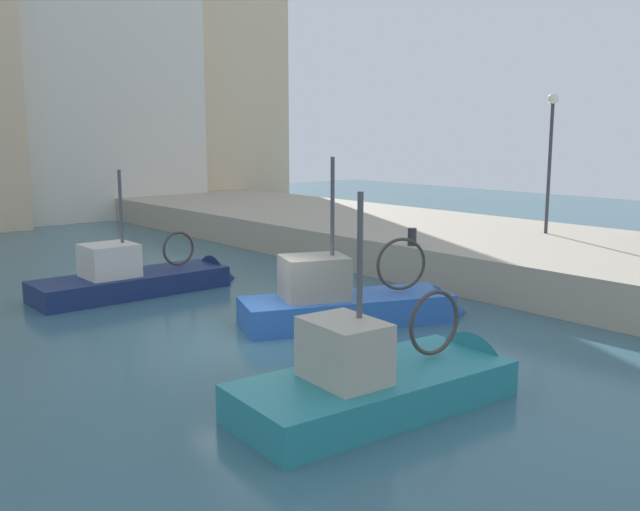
{
  "coord_description": "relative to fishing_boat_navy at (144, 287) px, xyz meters",
  "views": [
    {
      "loc": [
        -8.81,
        -12.75,
        4.69
      ],
      "look_at": [
        3.96,
        2.47,
        1.2
      ],
      "focal_mm": 39.24,
      "sensor_mm": 36.0,
      "label": 1
    }
  ],
  "objects": [
    {
      "name": "quay_streetlamp",
      "position": [
        12.74,
        -5.42,
        4.31
      ],
      "size": [
        0.36,
        0.36,
        4.83
      ],
      "color": "#38383D",
      "rests_on": "quay_wall"
    },
    {
      "name": "fishing_boat_blue",
      "position": [
        2.55,
        -6.57,
        0.04
      ],
      "size": [
        6.2,
        3.72,
        4.89
      ],
      "color": "#2D60B7",
      "rests_on": "ground"
    },
    {
      "name": "fishing_boat_navy",
      "position": [
        0.0,
        0.0,
        0.0
      ],
      "size": [
        6.44,
        2.13,
        4.5
      ],
      "color": "navy",
      "rests_on": "ground"
    },
    {
      "name": "fishing_boat_teal",
      "position": [
        -0.57,
        -10.86,
        -0.01
      ],
      "size": [
        5.94,
        2.67,
        4.7
      ],
      "color": "teal",
      "rests_on": "ground"
    },
    {
      "name": "quay_wall",
      "position": [
        11.24,
        -6.25,
        0.46
      ],
      "size": [
        9.0,
        56.0,
        1.2
      ],
      "primitive_type": "cube",
      "color": "#ADA08C",
      "rests_on": "ground"
    },
    {
      "name": "mooring_bollard_mid",
      "position": [
        7.09,
        -4.25,
        1.33
      ],
      "size": [
        0.28,
        0.28,
        0.55
      ],
      "primitive_type": "cylinder",
      "color": "#2D2D33",
      "rests_on": "quay_wall"
    },
    {
      "name": "waterfront_building_east",
      "position": [
        14.77,
        21.81,
        8.51
      ],
      "size": [
        9.41,
        7.99,
        17.27
      ],
      "color": "beige",
      "rests_on": "ground"
    },
    {
      "name": "waterfront_building_east_mid",
      "position": [
        7.25,
        21.47,
        11.44
      ],
      "size": [
        10.98,
        9.03,
        23.12
      ],
      "color": "silver",
      "rests_on": "ground"
    },
    {
      "name": "water_surface",
      "position": [
        -0.26,
        -6.25,
        -0.14
      ],
      "size": [
        80.0,
        80.0,
        0.0
      ],
      "primitive_type": "plane",
      "color": "#386070",
      "rests_on": "ground"
    }
  ]
}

